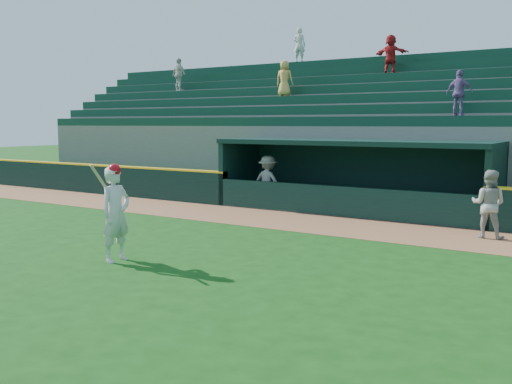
# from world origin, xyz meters

# --- Properties ---
(ground) EXTENTS (120.00, 120.00, 0.00)m
(ground) POSITION_xyz_m (0.00, 0.00, 0.00)
(ground) COLOR #124411
(ground) RESTS_ON ground
(warning_track) EXTENTS (40.00, 3.00, 0.01)m
(warning_track) POSITION_xyz_m (0.00, 4.90, 0.01)
(warning_track) COLOR #945D3B
(warning_track) RESTS_ON ground
(field_wall_left) EXTENTS (15.50, 0.30, 1.20)m
(field_wall_left) POSITION_xyz_m (-12.25, 6.55, 0.60)
(field_wall_left) COLOR black
(field_wall_left) RESTS_ON ground
(wall_stripe_left) EXTENTS (15.50, 0.32, 0.06)m
(wall_stripe_left) POSITION_xyz_m (-12.25, 6.55, 1.23)
(wall_stripe_left) COLOR yellow
(wall_stripe_left) RESTS_ON field_wall_left
(dugout_player_front) EXTENTS (0.89, 0.69, 1.81)m
(dugout_player_front) POSITION_xyz_m (4.84, 5.40, 0.91)
(dugout_player_front) COLOR #A2A29D
(dugout_player_front) RESTS_ON ground
(dugout_player_inside) EXTENTS (1.24, 0.75, 1.86)m
(dugout_player_inside) POSITION_xyz_m (-3.01, 7.12, 0.93)
(dugout_player_inside) COLOR #9A9A95
(dugout_player_inside) RESTS_ON ground
(dugout) EXTENTS (9.40, 2.80, 2.46)m
(dugout) POSITION_xyz_m (0.00, 8.00, 1.36)
(dugout) COLOR slate
(dugout) RESTS_ON ground
(stands) EXTENTS (34.50, 6.27, 7.60)m
(stands) POSITION_xyz_m (0.02, 12.57, 2.40)
(stands) COLOR slate
(stands) RESTS_ON ground
(batter_at_plate) EXTENTS (0.54, 0.86, 2.17)m
(batter_at_plate) POSITION_xyz_m (-1.55, -1.68, 1.07)
(batter_at_plate) COLOR silver
(batter_at_plate) RESTS_ON ground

